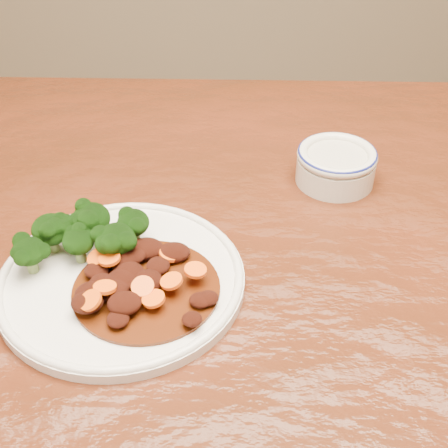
{
  "coord_description": "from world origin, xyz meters",
  "views": [
    {
      "loc": [
        -0.11,
        -0.56,
        1.22
      ],
      "look_at": [
        -0.09,
        0.02,
        0.77
      ],
      "focal_mm": 50.0,
      "sensor_mm": 36.0,
      "label": 1
    }
  ],
  "objects": [
    {
      "name": "dip_bowl",
      "position": [
        0.06,
        0.14,
        0.78
      ],
      "size": [
        0.11,
        0.11,
        0.05
      ],
      "rotation": [
        0.0,
        0.0,
        0.22
      ],
      "color": "beige",
      "rests_on": "dining_table"
    },
    {
      "name": "mince_stew",
      "position": [
        -0.19,
        -0.07,
        0.77
      ],
      "size": [
        0.16,
        0.16,
        0.03
      ],
      "color": "#441807",
      "rests_on": "dinner_plate"
    },
    {
      "name": "dining_table",
      "position": [
        -0.0,
        0.0,
        0.67
      ],
      "size": [
        1.55,
        0.99,
        0.75
      ],
      "rotation": [
        0.0,
        0.0,
        -0.06
      ],
      "color": "#4E1D0D",
      "rests_on": "ground"
    },
    {
      "name": "dinner_plate",
      "position": [
        -0.21,
        -0.06,
        0.76
      ],
      "size": [
        0.27,
        0.27,
        0.02
      ],
      "rotation": [
        0.0,
        0.0,
        0.1
      ],
      "color": "white",
      "rests_on": "dining_table"
    },
    {
      "name": "broccoli_florets",
      "position": [
        -0.25,
        -0.02,
        0.79
      ],
      "size": [
        0.14,
        0.09,
        0.05
      ],
      "color": "olive",
      "rests_on": "dinner_plate"
    }
  ]
}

